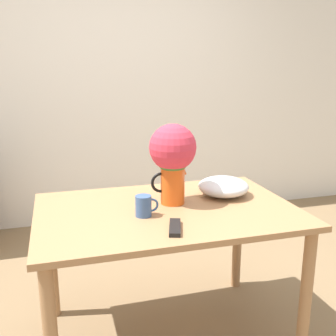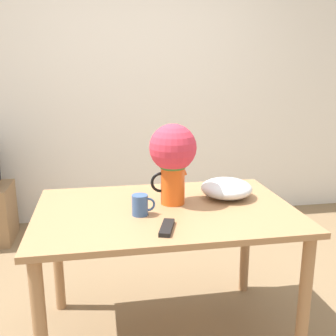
{
  "view_description": "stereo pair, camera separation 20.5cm",
  "coord_description": "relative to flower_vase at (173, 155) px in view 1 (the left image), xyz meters",
  "views": [
    {
      "loc": [
        -0.51,
        -1.89,
        1.47
      ],
      "look_at": [
        0.04,
        0.02,
        0.96
      ],
      "focal_mm": 42.0,
      "sensor_mm": 36.0,
      "label": 1
    },
    {
      "loc": [
        -0.31,
        -1.94,
        1.47
      ],
      "look_at": [
        0.04,
        0.02,
        0.96
      ],
      "focal_mm": 42.0,
      "sensor_mm": 36.0,
      "label": 2
    }
  ],
  "objects": [
    {
      "name": "ground_plane",
      "position": [
        -0.06,
        -0.02,
        -1.03
      ],
      "size": [
        12.0,
        12.0,
        0.0
      ],
      "primitive_type": "plane",
      "color": "#7F6647"
    },
    {
      "name": "wall_back",
      "position": [
        -0.06,
        1.84,
        0.27
      ],
      "size": [
        8.0,
        0.05,
        2.6
      ],
      "color": "silver",
      "rests_on": "ground_plane"
    },
    {
      "name": "table",
      "position": [
        -0.05,
        -0.07,
        -0.37
      ],
      "size": [
        1.33,
        0.88,
        0.76
      ],
      "color": "#A3754C",
      "rests_on": "ground_plane"
    },
    {
      "name": "flower_vase",
      "position": [
        0.0,
        0.0,
        0.0
      ],
      "size": [
        0.25,
        0.25,
        0.43
      ],
      "color": "#E05619",
      "rests_on": "table"
    },
    {
      "name": "coffee_mug",
      "position": [
        -0.19,
        -0.14,
        -0.21
      ],
      "size": [
        0.12,
        0.08,
        0.1
      ],
      "color": "#385689",
      "rests_on": "table"
    },
    {
      "name": "white_bowl",
      "position": [
        0.31,
        0.04,
        -0.21
      ],
      "size": [
        0.29,
        0.29,
        0.11
      ],
      "color": "silver",
      "rests_on": "table"
    },
    {
      "name": "remote_control",
      "position": [
        -0.09,
        -0.35,
        -0.25
      ],
      "size": [
        0.1,
        0.18,
        0.02
      ],
      "color": "black",
      "rests_on": "table"
    }
  ]
}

